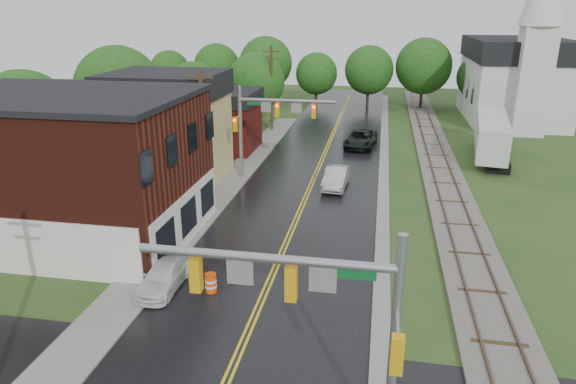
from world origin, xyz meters
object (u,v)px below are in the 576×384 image
(pickup_white, at_px, (164,276))
(tree_left_a, at_px, (27,120))
(traffic_signal_far, at_px, (268,117))
(sedan_silver, at_px, (336,178))
(tree_left_b, at_px, (120,92))
(tree_left_c, at_px, (196,93))
(suv_dark, at_px, (361,139))
(semi_trailer, at_px, (491,135))
(brick_building, at_px, (67,166))
(traffic_signal_near, at_px, (318,303))
(construction_barrel, at_px, (211,283))
(utility_pole_b, at_px, (203,133))
(utility_pole_c, at_px, (272,87))
(tree_left_e, at_px, (257,83))
(church, at_px, (517,71))

(pickup_white, bearing_deg, tree_left_a, 142.94)
(traffic_signal_far, relative_size, sedan_silver, 1.62)
(tree_left_b, xyz_separation_m, pickup_white, (13.05, -21.90, -5.12))
(tree_left_c, xyz_separation_m, suv_dark, (16.97, -1.50, -3.72))
(traffic_signal_far, relative_size, tree_left_c, 0.96)
(tree_left_b, height_order, semi_trailer, tree_left_b)
(tree_left_b, bearing_deg, traffic_signal_far, -18.81)
(brick_building, bearing_deg, sedan_silver, 37.75)
(brick_building, bearing_deg, semi_trailer, 38.29)
(traffic_signal_near, distance_m, construction_barrel, 10.95)
(tree_left_a, xyz_separation_m, sedan_silver, (21.73, 4.22, -4.37))
(utility_pole_b, bearing_deg, utility_pole_c, 90.00)
(tree_left_a, distance_m, construction_barrel, 21.54)
(pickup_white, distance_m, semi_trailer, 32.72)
(brick_building, bearing_deg, tree_left_a, 136.87)
(traffic_signal_near, relative_size, suv_dark, 1.29)
(brick_building, relative_size, tree_left_c, 1.87)
(traffic_signal_near, distance_m, utility_pole_c, 43.24)
(traffic_signal_near, distance_m, utility_pole_b, 22.49)
(tree_left_c, bearing_deg, tree_left_e, 50.19)
(utility_pole_b, distance_m, pickup_white, 12.85)
(pickup_white, bearing_deg, construction_barrel, 1.28)
(church, xyz_separation_m, sedan_silver, (-18.12, -27.62, -5.09))
(utility_pole_b, bearing_deg, pickup_white, -80.54)
(tree_left_a, relative_size, tree_left_b, 0.89)
(tree_left_e, height_order, semi_trailer, tree_left_e)
(traffic_signal_far, distance_m, sedan_silver, 6.87)
(sedan_silver, height_order, pickup_white, sedan_silver)
(traffic_signal_near, distance_m, traffic_signal_far, 25.94)
(utility_pole_b, bearing_deg, suv_dark, 58.83)
(tree_left_b, distance_m, sedan_silver, 21.15)
(utility_pole_b, relative_size, utility_pole_c, 1.00)
(sedan_silver, relative_size, semi_trailer, 0.39)
(traffic_signal_far, height_order, pickup_white, traffic_signal_far)
(tree_left_c, xyz_separation_m, tree_left_e, (5.00, 6.00, 0.30))
(brick_building, xyz_separation_m, tree_left_b, (-5.36, 16.90, 1.57))
(tree_left_a, xyz_separation_m, tree_left_b, (2.00, 10.00, 0.60))
(pickup_white, distance_m, construction_barrel, 2.30)
(tree_left_e, bearing_deg, suv_dark, -32.08)
(tree_left_a, height_order, tree_left_e, tree_left_a)
(sedan_silver, bearing_deg, utility_pole_c, 119.13)
(tree_left_b, height_order, tree_left_e, tree_left_b)
(tree_left_b, height_order, suv_dark, tree_left_b)
(tree_left_c, relative_size, suv_dark, 1.35)
(tree_left_a, bearing_deg, tree_left_b, 78.69)
(traffic_signal_far, distance_m, utility_pole_b, 6.01)
(tree_left_c, distance_m, pickup_white, 31.48)
(tree_left_a, bearing_deg, traffic_signal_near, -40.47)
(tree_left_c, height_order, suv_dark, tree_left_c)
(brick_building, xyz_separation_m, tree_left_e, (3.64, 30.90, 0.66))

